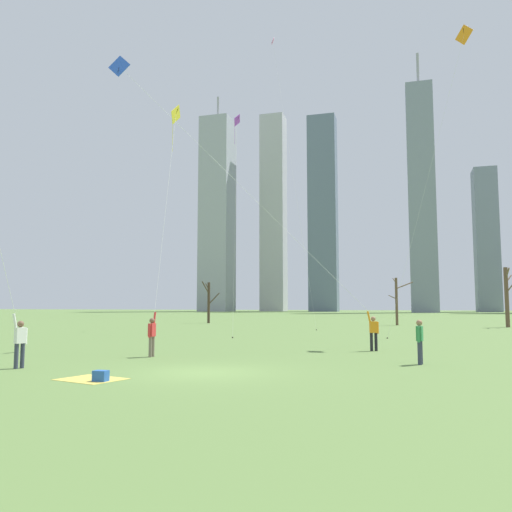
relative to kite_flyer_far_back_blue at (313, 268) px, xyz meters
name	(u,v)px	position (x,y,z in m)	size (l,w,h in m)	color
ground_plane	(205,372)	(-2.05, -8.91, -3.94)	(400.00, 400.00, 0.00)	#5B7A3D
kite_flyer_far_back_blue	(313,268)	(0.00, 0.00, 0.00)	(13.57, 2.58, 15.32)	black
kite_flyer_midfield_left_yellow	(157,287)	(-6.30, -3.98, -1.01)	(1.88, 6.29, 13.19)	#726656
bystander_far_off_by_trees	(420,339)	(4.70, -4.70, -3.04)	(0.27, 0.50, 1.62)	#33384C
distant_kite_drifting_right_purple	(237,133)	(-8.68, 14.49, 12.29)	(2.41, 8.02, 18.11)	purple
distant_kite_low_near_trees_orange	(458,58)	(7.76, 7.63, 13.21)	(5.55, 2.82, 19.09)	orange
distant_kite_drifting_left_pink	(277,72)	(-7.36, 23.44, 21.38)	(5.21, 5.09, 29.44)	pink
picnic_spot	(97,377)	(-4.37, -11.44, -3.85)	(2.12, 1.84, 0.31)	#D8BF4C
bare_tree_rightmost	(209,301)	(-18.22, 33.07, -1.35)	(1.78, 1.58, 4.95)	#423326
bare_tree_leftmost	(397,300)	(3.49, 32.71, -1.22)	(2.58, 2.14, 5.10)	brown
bare_tree_far_right_edge	(507,296)	(13.88, 30.43, -0.88)	(0.91, 2.22, 5.84)	brown
skyline_wide_slab	(273,212)	(-38.92, 148.13, 30.60)	(8.25, 7.33, 69.08)	#B2B2B7
skyline_tall_tower	(422,196)	(10.01, 128.47, 29.41)	(7.48, 6.09, 76.31)	gray
skyline_slender_spire	(323,213)	(-20.92, 144.15, 28.83)	(9.25, 6.95, 65.54)	slate
skyline_mid_tower_left	(486,240)	(29.72, 149.36, 18.63)	(6.80, 8.31, 45.14)	gray
skyline_mid_tower_right	(217,214)	(-55.94, 137.53, 29.02)	(9.97, 10.61, 74.13)	#9EA3AD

